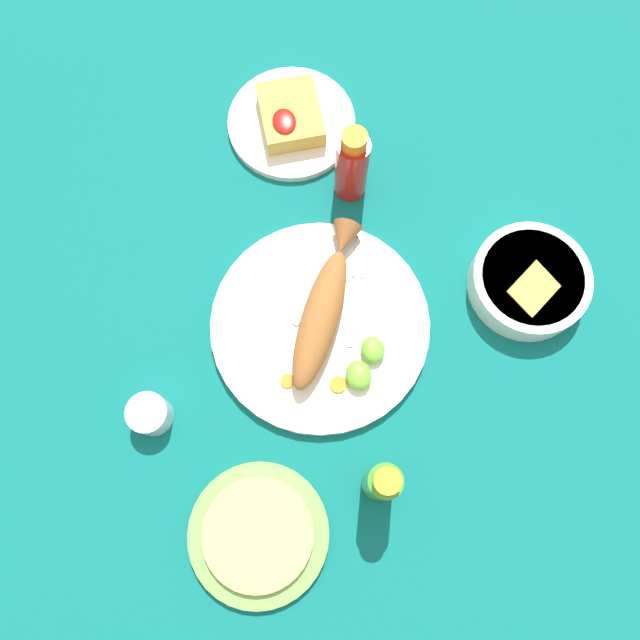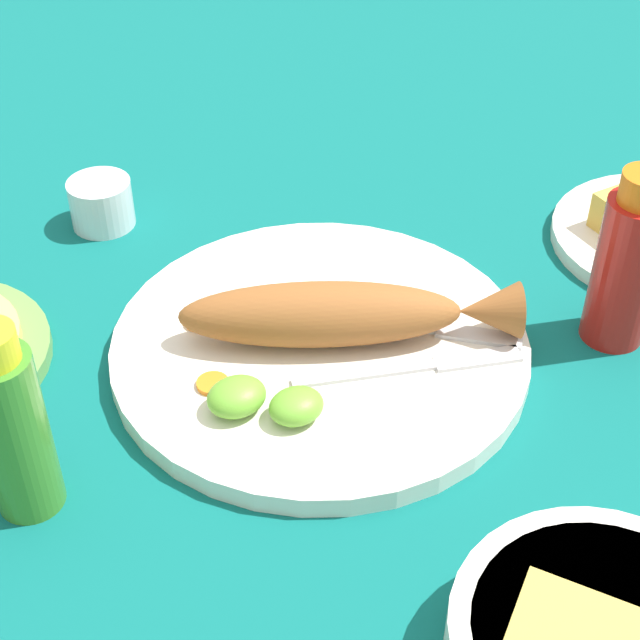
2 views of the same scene
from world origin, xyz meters
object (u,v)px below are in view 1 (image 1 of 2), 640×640
fork_near (329,271)px  tortilla_plate (259,534)px  hot_sauce_bottle_green (382,483)px  guacamole_bowl (529,281)px  salt_cup (150,414)px  fried_fish (323,307)px  side_plate_fries (292,123)px  hot_sauce_bottle_red (352,166)px  main_plate (320,325)px  fork_far (357,283)px

fork_near → tortilla_plate: fork_near is taller
hot_sauce_bottle_green → guacamole_bowl: hot_sauce_bottle_green is taller
fork_near → salt_cup: 0.35m
fried_fish → salt_cup: (0.10, -0.28, -0.02)m
side_plate_fries → hot_sauce_bottle_red: bearing=27.9°
main_plate → tortilla_plate: 0.32m
guacamole_bowl → hot_sauce_bottle_green: bearing=-50.0°
guacamole_bowl → tortilla_plate: bearing=-59.3°
fork_near → tortilla_plate: bearing=-162.7°
hot_sauce_bottle_red → main_plate: bearing=-23.2°
hot_sauce_bottle_red → side_plate_fries: hot_sauce_bottle_red is taller
salt_cup → side_plate_fries: bearing=146.6°
fork_near → salt_cup: size_ratio=2.35×
fried_fish → main_plate: bearing=0.0°
fried_fish → guacamole_bowl: fried_fish is taller
salt_cup → tortilla_plate: size_ratio=0.30×
hot_sauce_bottle_red → side_plate_fries: (-0.14, -0.07, -0.07)m
guacamole_bowl → salt_cup: bearing=-81.8°
hot_sauce_bottle_red → side_plate_fries: size_ratio=0.71×
side_plate_fries → guacamole_bowl: size_ratio=1.19×
fork_far → salt_cup: (0.14, -0.35, 0.00)m
hot_sauce_bottle_green → fork_near: bearing=-179.6°
side_plate_fries → tortilla_plate: same height
fork_far → guacamole_bowl: guacamole_bowl is taller
hot_sauce_bottle_red → salt_cup: bearing=-49.7°
fork_far → side_plate_fries: (-0.31, -0.05, -0.01)m
main_plate → tortilla_plate: bearing=-27.3°
hot_sauce_bottle_red → salt_cup: size_ratio=2.57×
main_plate → guacamole_bowl: size_ratio=1.86×
main_plate → salt_cup: 0.29m
fork_near → side_plate_fries: size_ratio=0.65×
salt_cup → fried_fish: bearing=110.3°
fork_near → tortilla_plate: (0.37, -0.18, -0.01)m
salt_cup → tortilla_plate: (0.20, 0.13, -0.01)m
main_plate → hot_sauce_bottle_green: 0.26m
fork_near → hot_sauce_bottle_green: hot_sauce_bottle_green is taller
fork_far → fried_fish: bearing=139.2°
fork_far → hot_sauce_bottle_green: bearing=-168.5°
guacamole_bowl → side_plate_fries: bearing=-139.7°
guacamole_bowl → fork_near: bearing=-105.1°
hot_sauce_bottle_red → fork_far: bearing=-8.8°
main_plate → side_plate_fries: size_ratio=1.55×
fork_far → tortilla_plate: (0.34, -0.22, -0.01)m
fork_far → hot_sauce_bottle_red: bearing=9.5°
salt_cup → side_plate_fries: (-0.45, 0.30, -0.01)m
main_plate → fork_near: 0.09m
fork_near → fork_far: same height
hot_sauce_bottle_red → tortilla_plate: bearing=-25.5°
fork_far → hot_sauce_bottle_green: hot_sauce_bottle_green is taller
fried_fish → fork_far: 0.08m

